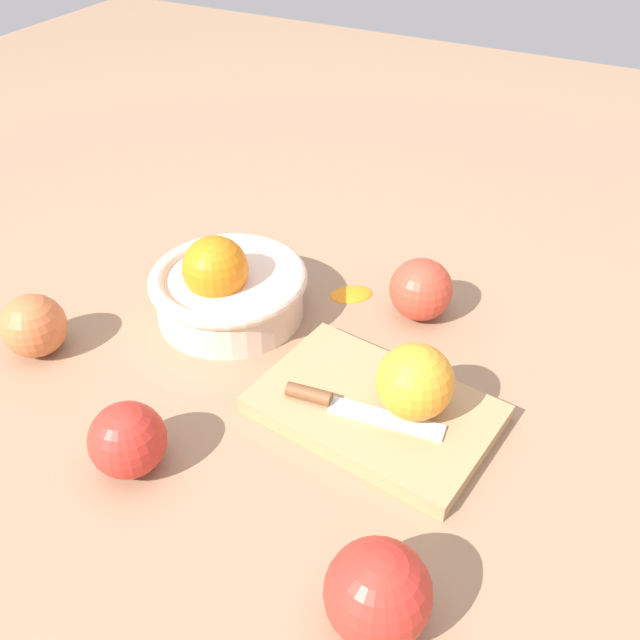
{
  "coord_description": "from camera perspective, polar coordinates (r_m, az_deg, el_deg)",
  "views": [
    {
      "loc": [
        0.29,
        -0.45,
        0.49
      ],
      "look_at": [
        0.02,
        0.07,
        0.04
      ],
      "focal_mm": 39.29,
      "sensor_mm": 36.0,
      "label": 1
    }
  ],
  "objects": [
    {
      "name": "apple_front_right",
      "position": [
        0.53,
        4.73,
        -21.27
      ],
      "size": [
        0.08,
        0.08,
        0.08
      ],
      "primitive_type": "sphere",
      "color": "red",
      "rests_on": "ground_plane"
    },
    {
      "name": "bowl",
      "position": [
        0.8,
        -7.57,
        2.66
      ],
      "size": [
        0.18,
        0.18,
        0.1
      ],
      "color": "beige",
      "rests_on": "ground_plane"
    },
    {
      "name": "apple_front_left",
      "position": [
        0.8,
        -22.28,
        -0.44
      ],
      "size": [
        0.07,
        0.07,
        0.07
      ],
      "primitive_type": "sphere",
      "color": "#CC6638",
      "rests_on": "ground_plane"
    },
    {
      "name": "apple_back_right",
      "position": [
        0.8,
        8.21,
        2.48
      ],
      "size": [
        0.07,
        0.07,
        0.07
      ],
      "primitive_type": "sphere",
      "color": "#D6422D",
      "rests_on": "ground_plane"
    },
    {
      "name": "cutting_board",
      "position": [
        0.69,
        4.57,
        -7.06
      ],
      "size": [
        0.24,
        0.18,
        0.02
      ],
      "primitive_type": "cube",
      "rotation": [
        0.0,
        0.0,
        -0.14
      ],
      "color": "tan",
      "rests_on": "ground_plane"
    },
    {
      "name": "ground_plane",
      "position": [
        0.73,
        -3.78,
        -4.83
      ],
      "size": [
        2.4,
        2.4,
        0.0
      ],
      "primitive_type": "plane",
      "color": "#997556"
    },
    {
      "name": "orange_on_board",
      "position": [
        0.65,
        7.74,
        -5.01
      ],
      "size": [
        0.07,
        0.07,
        0.07
      ],
      "primitive_type": "sphere",
      "color": "orange",
      "rests_on": "cutting_board"
    },
    {
      "name": "citrus_peel",
      "position": [
        0.84,
        2.58,
        2.3
      ],
      "size": [
        0.06,
        0.06,
        0.01
      ],
      "primitive_type": "ellipsoid",
      "rotation": [
        0.0,
        0.0,
        3.87
      ],
      "color": "orange",
      "rests_on": "ground_plane"
    },
    {
      "name": "apple_front_left_2",
      "position": [
        0.64,
        -15.39,
        -9.4
      ],
      "size": [
        0.07,
        0.07,
        0.07
      ],
      "primitive_type": "sphere",
      "color": "red",
      "rests_on": "ground_plane"
    },
    {
      "name": "knife",
      "position": [
        0.67,
        1.76,
        -6.88
      ],
      "size": [
        0.16,
        0.03,
        0.01
      ],
      "color": "silver",
      "rests_on": "cutting_board"
    }
  ]
}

